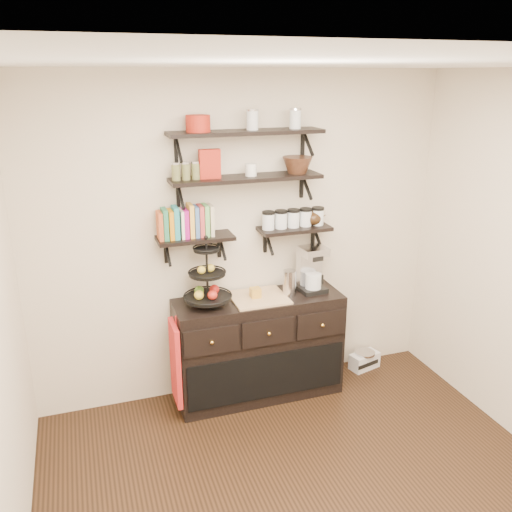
# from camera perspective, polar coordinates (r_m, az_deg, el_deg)

# --- Properties ---
(ceiling) EXTENTS (3.50, 3.50, 0.02)m
(ceiling) POSITION_cam_1_polar(r_m,az_deg,el_deg) (2.69, 10.01, 19.29)
(ceiling) COLOR white
(ceiling) RESTS_ON back_wall
(back_wall) EXTENTS (3.50, 0.02, 2.70)m
(back_wall) POSITION_cam_1_polar(r_m,az_deg,el_deg) (4.51, -1.50, 1.79)
(back_wall) COLOR beige
(back_wall) RESTS_ON ground
(shelf_top) EXTENTS (1.20, 0.27, 0.23)m
(shelf_top) POSITION_cam_1_polar(r_m,az_deg,el_deg) (4.21, -1.06, 12.85)
(shelf_top) COLOR black
(shelf_top) RESTS_ON back_wall
(shelf_mid) EXTENTS (1.20, 0.27, 0.23)m
(shelf_mid) POSITION_cam_1_polar(r_m,az_deg,el_deg) (4.26, -1.03, 8.16)
(shelf_mid) COLOR black
(shelf_mid) RESTS_ON back_wall
(shelf_low_left) EXTENTS (0.60, 0.25, 0.23)m
(shelf_low_left) POSITION_cam_1_polar(r_m,az_deg,el_deg) (4.27, -6.43, 1.82)
(shelf_low_left) COLOR black
(shelf_low_left) RESTS_ON back_wall
(shelf_low_right) EXTENTS (0.60, 0.25, 0.23)m
(shelf_low_right) POSITION_cam_1_polar(r_m,az_deg,el_deg) (4.52, 4.04, 2.82)
(shelf_low_right) COLOR black
(shelf_low_right) RESTS_ON back_wall
(cookbooks) EXTENTS (0.40, 0.15, 0.26)m
(cookbooks) POSITION_cam_1_polar(r_m,az_deg,el_deg) (4.22, -7.37, 3.52)
(cookbooks) COLOR #AB4B25
(cookbooks) RESTS_ON shelf_low_left
(glass_canisters) EXTENTS (0.54, 0.10, 0.13)m
(glass_canisters) POSITION_cam_1_polar(r_m,az_deg,el_deg) (4.49, 3.96, 3.87)
(glass_canisters) COLOR silver
(glass_canisters) RESTS_ON shelf_low_right
(sideboard) EXTENTS (1.40, 0.50, 0.92)m
(sideboard) POSITION_cam_1_polar(r_m,az_deg,el_deg) (4.66, 0.28, -9.54)
(sideboard) COLOR black
(sideboard) RESTS_ON floor
(fruit_stand) EXTENTS (0.38, 0.38, 0.55)m
(fruit_stand) POSITION_cam_1_polar(r_m,az_deg,el_deg) (4.29, -5.11, -2.81)
(fruit_stand) COLOR black
(fruit_stand) RESTS_ON sideboard
(candle) EXTENTS (0.08, 0.08, 0.08)m
(candle) POSITION_cam_1_polar(r_m,az_deg,el_deg) (4.44, -0.07, -3.87)
(candle) COLOR #B6852A
(candle) RESTS_ON sideboard
(coffee_maker) EXTENTS (0.23, 0.22, 0.39)m
(coffee_maker) POSITION_cam_1_polar(r_m,az_deg,el_deg) (4.59, 5.84, -1.43)
(coffee_maker) COLOR black
(coffee_maker) RESTS_ON sideboard
(thermal_carafe) EXTENTS (0.11, 0.11, 0.22)m
(thermal_carafe) POSITION_cam_1_polar(r_m,az_deg,el_deg) (4.50, 3.56, -2.86)
(thermal_carafe) COLOR silver
(thermal_carafe) RESTS_ON sideboard
(apron) EXTENTS (0.04, 0.29, 0.68)m
(apron) POSITION_cam_1_polar(r_m,az_deg,el_deg) (4.41, -8.48, -11.09)
(apron) COLOR #B21324
(apron) RESTS_ON sideboard
(radio) EXTENTS (0.31, 0.23, 0.17)m
(radio) POSITION_cam_1_polar(r_m,az_deg,el_deg) (5.32, 11.35, -10.67)
(radio) COLOR silver
(radio) RESTS_ON floor
(recipe_box) EXTENTS (0.16, 0.07, 0.22)m
(recipe_box) POSITION_cam_1_polar(r_m,az_deg,el_deg) (4.16, -4.89, 9.63)
(recipe_box) COLOR #A11F12
(recipe_box) RESTS_ON shelf_mid
(walnut_bowl) EXTENTS (0.24, 0.24, 0.13)m
(walnut_bowl) POSITION_cam_1_polar(r_m,az_deg,el_deg) (4.39, 4.37, 9.53)
(walnut_bowl) COLOR black
(walnut_bowl) RESTS_ON shelf_mid
(ramekins) EXTENTS (0.09, 0.09, 0.10)m
(ramekins) POSITION_cam_1_polar(r_m,az_deg,el_deg) (4.25, -0.53, 9.07)
(ramekins) COLOR white
(ramekins) RESTS_ON shelf_mid
(teapot) EXTENTS (0.20, 0.16, 0.14)m
(teapot) POSITION_cam_1_polar(r_m,az_deg,el_deg) (4.56, 6.06, 4.09)
(teapot) COLOR black
(teapot) RESTS_ON shelf_low_right
(red_pot) EXTENTS (0.18, 0.18, 0.12)m
(red_pot) POSITION_cam_1_polar(r_m,az_deg,el_deg) (4.10, -6.13, 13.70)
(red_pot) COLOR #A11F12
(red_pot) RESTS_ON shelf_top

